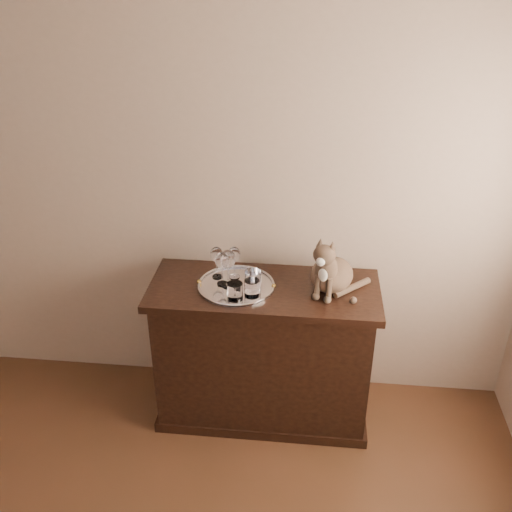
{
  "coord_description": "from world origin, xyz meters",
  "views": [
    {
      "loc": [
        0.82,
        -0.56,
        2.41
      ],
      "look_at": [
        0.56,
        1.95,
        1.03
      ],
      "focal_mm": 40.0,
      "sensor_mm": 36.0,
      "label": 1
    }
  ],
  "objects": [
    {
      "name": "wine_glass_a",
      "position": [
        0.34,
        2.01,
        0.95
      ],
      "size": [
        0.07,
        0.07,
        0.18
      ],
      "primitive_type": null,
      "color": "white",
      "rests_on": "tray"
    },
    {
      "name": "wine_glass_b",
      "position": [
        0.44,
        2.01,
        0.95
      ],
      "size": [
        0.07,
        0.07,
        0.18
      ],
      "primitive_type": null,
      "color": "silver",
      "rests_on": "tray"
    },
    {
      "name": "tumbler_a",
      "position": [
        0.55,
        1.84,
        0.9
      ],
      "size": [
        0.08,
        0.08,
        0.09
      ],
      "primitive_type": "cylinder",
      "color": "white",
      "rests_on": "tray"
    },
    {
      "name": "tumbler_c",
      "position": [
        0.54,
        1.92,
        0.91
      ],
      "size": [
        0.08,
        0.08,
        0.1
      ],
      "primitive_type": "cylinder",
      "color": "silver",
      "rests_on": "tray"
    },
    {
      "name": "wall_back",
      "position": [
        0.0,
        2.25,
        1.35
      ],
      "size": [
        4.0,
        0.1,
        2.7
      ],
      "primitive_type": "cube",
      "color": "tan",
      "rests_on": "ground"
    },
    {
      "name": "wine_glass_c",
      "position": [
        0.38,
        1.94,
        0.95
      ],
      "size": [
        0.07,
        0.07,
        0.19
      ],
      "primitive_type": null,
      "color": "white",
      "rests_on": "tray"
    },
    {
      "name": "tray",
      "position": [
        0.46,
        1.93,
        0.85
      ],
      "size": [
        0.4,
        0.4,
        0.01
      ],
      "primitive_type": "cylinder",
      "color": "silver",
      "rests_on": "sideboard"
    },
    {
      "name": "sideboard",
      "position": [
        0.6,
        1.94,
        0.42
      ],
      "size": [
        1.2,
        0.5,
        0.85
      ],
      "primitive_type": null,
      "color": "black",
      "rests_on": "ground"
    },
    {
      "name": "wine_glass_d",
      "position": [
        0.42,
        1.92,
        0.96
      ],
      "size": [
        0.08,
        0.08,
        0.21
      ],
      "primitive_type": null,
      "color": "white",
      "rests_on": "tray"
    },
    {
      "name": "cat",
      "position": [
        0.94,
        1.96,
        1.02
      ],
      "size": [
        0.42,
        0.41,
        0.33
      ],
      "primitive_type": null,
      "rotation": [
        0.0,
        0.0,
        -0.38
      ],
      "color": "brown",
      "rests_on": "sideboard"
    },
    {
      "name": "tumbler_b",
      "position": [
        0.47,
        1.8,
        0.9
      ],
      "size": [
        0.08,
        0.08,
        0.09
      ],
      "primitive_type": "cylinder",
      "color": "silver",
      "rests_on": "tray"
    }
  ]
}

